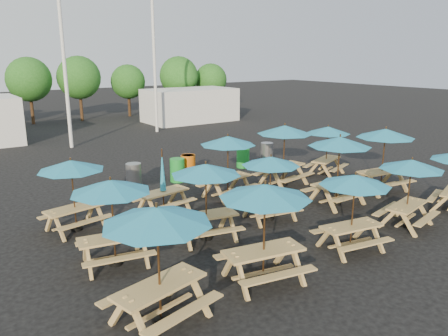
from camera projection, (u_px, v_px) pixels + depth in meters
ground at (249, 207)px, 15.35m from camera, size 120.00×120.00×0.00m
picnic_unit_0 at (157, 223)px, 8.24m from camera, size 2.57×2.57×2.44m
picnic_unit_1 at (111, 191)px, 10.65m from camera, size 2.31×2.31×2.26m
picnic_unit_2 at (71, 170)px, 12.84m from camera, size 2.27×2.27×2.21m
picnic_unit_3 at (265, 197)px, 9.80m from camera, size 2.47×2.47×2.41m
picnic_unit_4 at (206, 174)px, 12.19m from camera, size 2.36×2.36×2.27m
picnic_unit_5 at (163, 186)px, 14.66m from camera, size 1.93×1.75×2.20m
picnic_unit_6 at (355, 185)px, 11.50m from camera, size 2.20×2.20×2.16m
picnic_unit_7 at (271, 165)px, 13.75m from camera, size 2.12×2.12×2.11m
picnic_unit_8 at (228, 144)px, 15.95m from camera, size 2.32×2.32×2.34m
picnic_unit_9 at (411, 169)px, 13.15m from camera, size 2.24×2.24×2.16m
picnic_unit_10 at (340, 146)px, 15.11m from camera, size 2.18×2.18×2.48m
picnic_unit_11 at (285, 133)px, 17.36m from camera, size 2.53×2.53×2.51m
picnic_unit_13 at (385, 137)px, 16.64m from camera, size 2.46×2.46×2.49m
picnic_unit_14 at (328, 133)px, 19.03m from camera, size 2.45×2.45×2.19m
waste_bin_0 at (134, 175)px, 17.54m from camera, size 0.61×0.61×0.98m
waste_bin_1 at (177, 170)px, 18.36m from camera, size 0.61×0.61×0.98m
waste_bin_2 at (188, 166)px, 19.07m from camera, size 0.61×0.61×0.98m
waste_bin_3 at (188, 166)px, 18.98m from camera, size 0.61×0.61×0.98m
waste_bin_4 at (243, 157)px, 20.70m from camera, size 0.61×0.61×0.98m
waste_bin_5 at (267, 153)px, 21.67m from camera, size 0.61×0.61×0.98m
mast_0 at (62, 40)px, 23.81m from camera, size 0.20×0.20×12.00m
mast_1 at (154, 43)px, 29.02m from camera, size 0.20×0.20×12.00m
event_tent_1 at (190, 105)px, 35.08m from camera, size 7.00×4.00×2.60m
tree_3 at (29, 79)px, 33.07m from camera, size 3.36×3.36×5.09m
tree_4 at (79, 78)px, 34.73m from camera, size 3.41×3.41×5.17m
tree_5 at (128, 82)px, 37.60m from camera, size 2.94×2.94×4.45m
tree_6 at (179, 76)px, 38.32m from camera, size 3.38×3.38×5.13m
tree_7 at (211, 80)px, 40.34m from camera, size 2.95×2.95×4.48m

